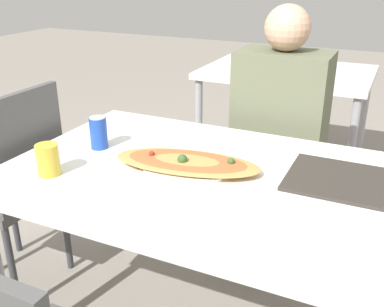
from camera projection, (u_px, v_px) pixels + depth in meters
The scene contains 9 objects.
dining_table at pixel (197, 188), 1.58m from camera, with size 1.31×0.91×0.74m.
chair_far_seated at pixel (283, 151), 2.25m from camera, with size 0.40×0.40×0.94m.
chair_side_left at pixel (14, 182), 1.93m from camera, with size 0.40×0.40×0.94m.
person_seated at pixel (280, 119), 2.07m from camera, with size 0.41×0.28×1.24m.
pizza_main at pixel (187, 163), 1.56m from camera, with size 0.55×0.31×0.06m.
soda_can at pixel (99, 133), 1.72m from camera, with size 0.07×0.07×0.12m.
drink_glass at pixel (48, 160), 1.51m from camera, with size 0.08×0.08×0.11m.
serving_tray at pixel (354, 182), 1.46m from camera, with size 0.43×0.30×0.01m.
background_table at pixel (281, 77), 3.06m from camera, with size 1.10×0.80×0.86m.
Camera 1 is at (0.58, -1.28, 1.40)m, focal length 42.00 mm.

